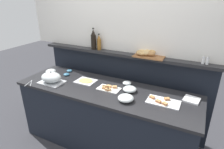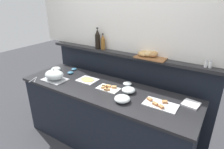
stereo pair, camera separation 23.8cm
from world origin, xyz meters
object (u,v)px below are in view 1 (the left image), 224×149
(condiment_bowl_teal, at_px, (66,74))
(sandwich_platter_side, at_px, (163,101))
(serving_cloche, at_px, (51,78))
(pepper_shaker, at_px, (207,61))
(serving_tongs, at_px, (30,83))
(napkin_stack, at_px, (192,100))
(glass_bowl_extra, at_px, (51,71))
(glass_bowl_small, at_px, (130,89))
(salt_shaker, at_px, (203,60))
(bread_basket, at_px, (147,53))
(sandwich_platter_front, at_px, (109,88))
(wine_bottle_dark, at_px, (93,40))
(vinegar_bottle_amber, at_px, (99,43))
(glass_bowl_large, at_px, (127,83))
(condiment_bowl_red, at_px, (69,71))
(glass_bowl_medium, at_px, (126,98))
(cold_cuts_platter, at_px, (86,81))

(condiment_bowl_teal, bearing_deg, sandwich_platter_side, -5.03)
(serving_cloche, relative_size, pepper_shaker, 3.91)
(sandwich_platter_side, bearing_deg, serving_cloche, -173.68)
(serving_tongs, xyz_separation_m, napkin_stack, (2.02, 0.51, 0.00))
(glass_bowl_extra, distance_m, condiment_bowl_teal, 0.28)
(sandwich_platter_side, distance_m, glass_bowl_small, 0.43)
(salt_shaker, distance_m, bread_basket, 0.68)
(sandwich_platter_front, relative_size, wine_bottle_dark, 0.92)
(napkin_stack, xyz_separation_m, salt_shaker, (0.04, 0.29, 0.39))
(serving_cloche, height_order, vinegar_bottle_amber, vinegar_bottle_amber)
(condiment_bowl_teal, relative_size, vinegar_bottle_amber, 0.38)
(glass_bowl_large, height_order, vinegar_bottle_amber, vinegar_bottle_amber)
(glass_bowl_extra, bearing_deg, serving_tongs, -89.06)
(glass_bowl_large, relative_size, vinegar_bottle_amber, 0.49)
(serving_cloche, relative_size, bread_basket, 0.85)
(glass_bowl_large, distance_m, condiment_bowl_red, 0.99)
(condiment_bowl_red, height_order, vinegar_bottle_amber, vinegar_bottle_amber)
(sandwich_platter_front, distance_m, napkin_stack, 1.00)
(napkin_stack, bearing_deg, glass_bowl_small, -170.69)
(serving_cloche, xyz_separation_m, glass_bowl_medium, (1.10, 0.00, -0.04))
(condiment_bowl_red, bearing_deg, glass_bowl_large, -1.71)
(cold_cuts_platter, distance_m, serving_cloche, 0.47)
(cold_cuts_platter, bearing_deg, glass_bowl_small, -0.10)
(sandwich_platter_front, xyz_separation_m, glass_bowl_extra, (-1.05, 0.08, 0.02))
(condiment_bowl_teal, relative_size, salt_shaker, 1.03)
(cold_cuts_platter, bearing_deg, wine_bottle_dark, 103.48)
(cold_cuts_platter, height_order, glass_bowl_small, glass_bowl_small)
(condiment_bowl_red, distance_m, napkin_stack, 1.81)
(glass_bowl_extra, relative_size, condiment_bowl_red, 1.79)
(condiment_bowl_red, distance_m, serving_tongs, 0.63)
(wine_bottle_dark, bearing_deg, vinegar_bottle_amber, 10.45)
(wine_bottle_dark, bearing_deg, serving_cloche, -115.77)
(wine_bottle_dark, height_order, bread_basket, wine_bottle_dark)
(condiment_bowl_teal, distance_m, wine_bottle_dark, 0.66)
(condiment_bowl_red, bearing_deg, glass_bowl_small, -10.27)
(cold_cuts_platter, xyz_separation_m, serving_tongs, (-0.65, -0.39, -0.00))
(salt_shaker, height_order, bread_basket, salt_shaker)
(glass_bowl_small, relative_size, pepper_shaker, 1.93)
(glass_bowl_medium, distance_m, serving_tongs, 1.36)
(glass_bowl_small, distance_m, vinegar_bottle_amber, 0.89)
(cold_cuts_platter, bearing_deg, napkin_stack, 4.83)
(cold_cuts_platter, xyz_separation_m, glass_bowl_extra, (-0.66, 0.02, 0.02))
(glass_bowl_large, distance_m, serving_tongs, 1.32)
(sandwich_platter_front, bearing_deg, glass_bowl_extra, 175.58)
(glass_bowl_extra, xyz_separation_m, condiment_bowl_red, (0.22, 0.18, -0.01))
(glass_bowl_large, height_order, pepper_shaker, pepper_shaker)
(sandwich_platter_side, relative_size, glass_bowl_small, 2.18)
(glass_bowl_small, distance_m, salt_shaker, 0.93)
(glass_bowl_small, xyz_separation_m, napkin_stack, (0.71, 0.12, -0.02))
(sandwich_platter_side, relative_size, vinegar_bottle_amber, 1.55)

